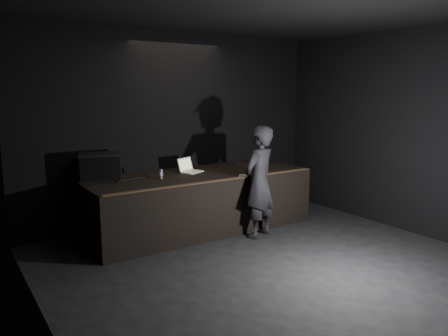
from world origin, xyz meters
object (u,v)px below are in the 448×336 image
Objects in this scene: laptop at (189,168)px; stage_monitor at (101,167)px; beer_can at (161,174)px; person at (259,182)px; stage_riser at (198,201)px.

stage_monitor is at bearing 150.73° from laptop.
person reaches higher than beer_can.
person reaches higher than stage_riser.
beer_can is at bearing -175.67° from stage_riser.
beer_can is 0.09× the size of person.
person is at bearing -33.05° from beer_can.
stage_monitor is 2.62m from person.
stage_monitor is at bearing 152.77° from beer_can.
stage_monitor is 4.82× the size of beer_can.
person is at bearing -56.18° from stage_riser.
stage_riser is 2.13× the size of person.
stage_monitor is at bearing 166.36° from stage_riser.
beer_can is at bearing -52.34° from person.
laptop is 2.85× the size of beer_can.
stage_monitor reaches higher than stage_riser.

